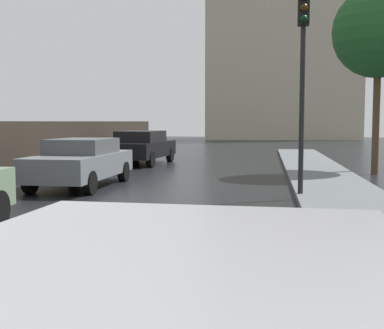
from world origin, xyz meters
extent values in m
cube|color=black|center=(-2.03, 19.59, 0.65)|extent=(2.15, 4.66, 0.64)
cube|color=black|center=(-2.05, 19.38, 1.21)|extent=(1.77, 2.55, 0.47)
cylinder|color=black|center=(-1.32, 18.03, 0.33)|extent=(0.27, 0.67, 0.65)
cylinder|color=black|center=(-2.97, 18.16, 0.33)|extent=(0.27, 0.67, 0.65)
cylinder|color=black|center=(-1.09, 21.02, 0.33)|extent=(0.27, 0.67, 0.65)
cylinder|color=black|center=(-2.74, 21.15, 0.33)|extent=(0.27, 0.67, 0.65)
cube|color=slate|center=(-1.90, 11.78, 0.62)|extent=(1.81, 4.49, 0.64)
cube|color=#494D50|center=(-1.89, 11.93, 1.15)|extent=(1.57, 2.16, 0.42)
cylinder|color=black|center=(-1.12, 10.30, 0.30)|extent=(0.23, 0.61, 0.61)
cylinder|color=black|center=(-2.72, 10.32, 0.30)|extent=(0.23, 0.61, 0.61)
cylinder|color=black|center=(-1.07, 13.24, 0.30)|extent=(0.23, 0.61, 0.61)
cylinder|color=black|center=(-2.68, 13.27, 0.30)|extent=(0.23, 0.61, 0.61)
cylinder|color=black|center=(4.10, 10.32, 2.10)|extent=(0.12, 0.12, 3.92)
cube|color=black|center=(4.10, 10.32, 4.44)|extent=(0.26, 0.26, 0.75)
sphere|color=#392405|center=(4.10, 10.14, 4.44)|extent=(0.17, 0.17, 0.17)
sphere|color=black|center=(4.10, 10.14, 4.19)|extent=(0.17, 0.17, 0.17)
cylinder|color=#4C3823|center=(7.05, 16.52, 1.90)|extent=(0.24, 0.24, 3.81)
sphere|color=#1E5123|center=(7.05, 16.52, 4.91)|extent=(3.14, 3.14, 3.14)
camera|label=1|loc=(3.28, -1.93, 1.85)|focal=47.62mm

